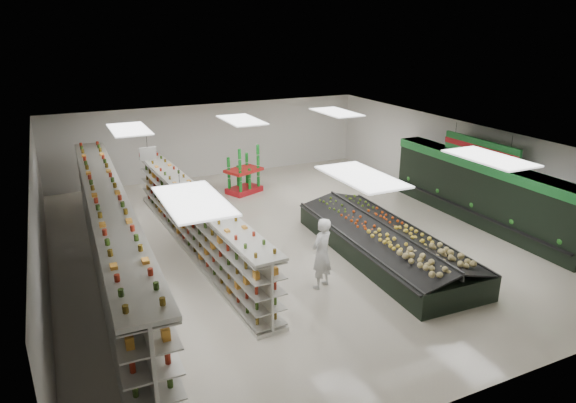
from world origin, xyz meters
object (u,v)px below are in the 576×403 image
gondola_center (195,223)px  shopper_background (177,198)px  soda_endcap (244,172)px  produce_island (384,241)px  shopper_main (322,253)px  gondola_left (112,238)px

gondola_center → shopper_background: 2.52m
gondola_center → soda_endcap: size_ratio=5.94×
produce_island → shopper_background: bearing=132.0°
shopper_background → soda_endcap: bearing=-57.5°
shopper_main → shopper_background: shopper_main is taller
produce_island → soda_endcap: size_ratio=3.87×
shopper_main → gondola_left: bearing=-57.5°
gondola_center → shopper_main: size_ratio=5.48×
produce_island → shopper_main: 2.77m
soda_endcap → shopper_main: 8.29m
soda_endcap → shopper_background: bearing=-147.9°
shopper_main → shopper_background: 6.62m
shopper_background → gondola_left: bearing=141.8°
soda_endcap → shopper_background: size_ratio=1.06×
produce_island → gondola_center: bearing=149.8°
gondola_left → shopper_main: gondola_left is taller
gondola_left → gondola_center: 2.55m
gondola_center → soda_endcap: gondola_center is taller
gondola_center → soda_endcap: (3.26, 4.52, 0.02)m
produce_island → gondola_left: bearing=163.3°
produce_island → shopper_background: size_ratio=4.10×
gondola_left → produce_island: (7.34, -2.21, -0.59)m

